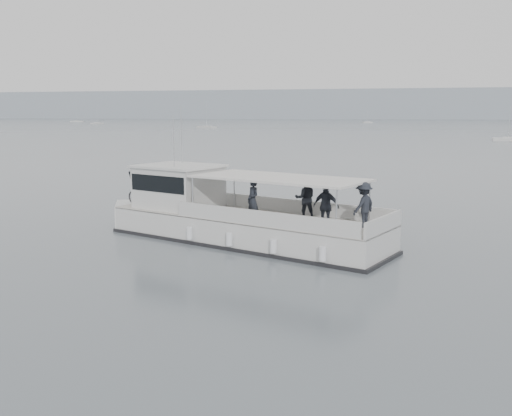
# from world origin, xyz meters

# --- Properties ---
(ground) EXTENTS (1400.00, 1400.00, 0.00)m
(ground) POSITION_xyz_m (0.00, 0.00, 0.00)
(ground) COLOR slate
(ground) RESTS_ON ground
(headland) EXTENTS (1400.00, 90.00, 28.00)m
(headland) POSITION_xyz_m (0.00, 560.00, 14.00)
(headland) COLOR #939EA8
(headland) RESTS_ON ground
(tour_boat) EXTENTS (14.95, 8.24, 6.40)m
(tour_boat) POSITION_xyz_m (-2.69, -0.36, 1.05)
(tour_boat) COLOR silver
(tour_boat) RESTS_ON ground
(moored_fleet) EXTENTS (400.35, 346.60, 10.62)m
(moored_fleet) POSITION_xyz_m (-37.65, 209.87, 0.36)
(moored_fleet) COLOR silver
(moored_fleet) RESTS_ON ground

